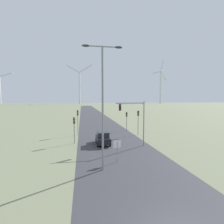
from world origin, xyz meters
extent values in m
cube|color=#38383D|center=(0.00, 48.00, 0.00)|extent=(10.00, 240.00, 0.01)
cylinder|color=gray|center=(-2.52, 8.61, 5.52)|extent=(0.18, 0.18, 11.04)
cylinder|color=gray|center=(-2.52, 8.61, 10.99)|extent=(2.87, 0.10, 0.10)
ellipsoid|color=#333338|center=(-3.96, 8.61, 10.99)|extent=(0.70, 0.32, 0.20)
ellipsoid|color=#333338|center=(-1.09, 8.61, 10.99)|extent=(0.70, 0.32, 0.20)
cylinder|color=gray|center=(-0.84, 10.34, 1.05)|extent=(0.07, 0.07, 2.10)
cube|color=white|center=(-0.84, 10.33, 1.87)|extent=(0.81, 0.01, 0.81)
cube|color=red|center=(-0.84, 10.34, 1.87)|extent=(0.76, 0.02, 0.76)
cylinder|color=gray|center=(-5.46, 18.84, 1.90)|extent=(0.11, 0.11, 3.81)
cube|color=black|center=(-5.46, 18.84, 3.36)|extent=(0.28, 0.24, 0.90)
sphere|color=red|center=(-5.46, 18.71, 3.63)|extent=(0.16, 0.16, 0.16)
sphere|color=gold|center=(-5.46, 18.71, 3.36)|extent=(0.16, 0.16, 0.16)
sphere|color=green|center=(-5.46, 18.71, 3.09)|extent=(0.16, 0.16, 0.16)
cylinder|color=gray|center=(4.65, 27.55, 1.90)|extent=(0.11, 0.11, 3.80)
cube|color=black|center=(4.65, 27.55, 3.35)|extent=(0.28, 0.24, 0.90)
sphere|color=red|center=(4.65, 27.41, 3.62)|extent=(0.16, 0.16, 0.16)
sphere|color=gold|center=(4.65, 27.41, 3.35)|extent=(0.16, 0.16, 0.16)
sphere|color=green|center=(4.65, 27.41, 3.08)|extent=(0.16, 0.16, 0.16)
cylinder|color=gray|center=(-5.08, 25.04, 2.22)|extent=(0.11, 0.11, 4.44)
cube|color=black|center=(-5.08, 25.04, 3.99)|extent=(0.28, 0.24, 0.90)
sphere|color=red|center=(-5.08, 24.91, 4.26)|extent=(0.16, 0.16, 0.16)
sphere|color=gold|center=(-5.08, 24.91, 3.99)|extent=(0.16, 0.16, 0.16)
sphere|color=green|center=(-5.08, 24.91, 3.72)|extent=(0.16, 0.16, 0.16)
cylinder|color=gray|center=(5.67, 23.23, 2.18)|extent=(0.11, 0.11, 4.36)
cube|color=black|center=(5.67, 23.23, 3.91)|extent=(0.28, 0.24, 0.90)
sphere|color=red|center=(5.67, 23.10, 4.18)|extent=(0.16, 0.16, 0.16)
sphere|color=gold|center=(5.67, 23.10, 3.91)|extent=(0.16, 0.16, 0.16)
sphere|color=green|center=(5.67, 23.10, 3.64)|extent=(0.16, 0.16, 0.16)
cylinder|color=gray|center=(4.04, 15.94, 3.08)|extent=(0.14, 0.14, 6.16)
cylinder|color=gray|center=(2.06, 15.94, 5.91)|extent=(3.95, 0.12, 0.12)
cube|color=black|center=(0.68, 15.94, 5.36)|extent=(0.28, 0.24, 0.90)
sphere|color=red|center=(0.68, 15.80, 5.63)|extent=(0.18, 0.18, 0.18)
cube|color=black|center=(-1.43, 17.69, 0.73)|extent=(1.82, 4.11, 0.80)
cube|color=#1E2328|center=(-1.43, 17.54, 1.48)|extent=(1.57, 2.11, 0.70)
cylinder|color=black|center=(-2.26, 18.96, 0.33)|extent=(0.22, 0.66, 0.66)
cylinder|color=black|center=(-0.61, 18.96, 0.33)|extent=(0.22, 0.66, 0.66)
cylinder|color=black|center=(-2.26, 16.42, 0.33)|extent=(0.22, 0.66, 0.66)
cylinder|color=black|center=(-0.61, 16.42, 0.33)|extent=(0.22, 0.66, 0.66)
cylinder|color=silver|center=(-117.04, 262.57, 19.08)|extent=(2.20, 2.20, 38.16)
cube|color=silver|center=(-107.28, 260.24, 40.47)|extent=(18.80, 4.94, 6.07)
cylinder|color=silver|center=(-6.79, 246.62, 21.99)|extent=(2.20, 2.20, 43.97)
sphere|color=silver|center=(-6.79, 246.62, 43.97)|extent=(2.60, 2.60, 2.60)
cube|color=silver|center=(-6.61, 246.57, 32.95)|extent=(2.21, 1.03, 20.77)
cube|color=silver|center=(2.35, 244.23, 49.64)|extent=(18.23, 5.21, 12.21)
cube|color=silver|center=(-16.11, 249.05, 49.32)|extent=(18.52, 5.28, 11.64)
cylinder|color=silver|center=(109.66, 233.87, 23.34)|extent=(2.20, 2.20, 46.67)
sphere|color=silver|center=(109.66, 233.87, 46.67)|extent=(2.60, 2.60, 2.60)
cube|color=silver|center=(115.27, 236.36, 40.29)|extent=(11.77, 5.60, 13.07)
cube|color=silver|center=(111.91, 234.87, 55.17)|extent=(5.95, 3.01, 16.26)
cube|color=silver|center=(101.81, 230.38, 44.55)|extent=(15.15, 7.10, 5.67)
camera|label=1|loc=(-4.37, -6.78, 6.43)|focal=28.00mm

